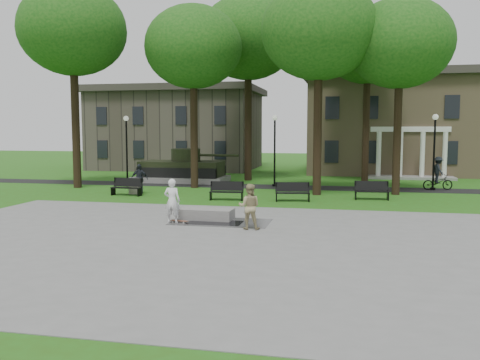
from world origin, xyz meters
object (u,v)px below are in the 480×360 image
Objects in this scene: concrete_block at (207,214)px; friend_watching at (249,207)px; cyclist at (438,176)px; trash_bin at (135,186)px; park_bench_0 at (127,186)px; skateboarder at (172,201)px.

friend_watching is (2.13, -1.72, 0.64)m from concrete_block.
cyclist is 2.18× the size of trash_bin.
park_bench_0 is at bearing 95.11° from cyclist.
friend_watching is at bearing 167.11° from skateboarder.
cyclist reaches higher than trash_bin.
skateboarder is at bearing -13.58° from friend_watching.
trash_bin is (-8.62, 9.23, -0.40)m from friend_watching.
cyclist reaches higher than park_bench_0.
friend_watching is at bearing 133.57° from cyclist.
park_bench_0 reaches higher than concrete_block.
skateboarder reaches higher than friend_watching.
cyclist is at bearing 17.55° from trash_bin.
cyclist is at bearing -124.32° from friend_watching.
park_bench_0 is 1.91× the size of trash_bin.
concrete_block is at bearing -49.19° from trash_bin.
friend_watching is at bearing -38.84° from concrete_block.
skateboarder is 18.95m from cyclist.
cyclist is 19.11m from park_bench_0.
park_bench_0 is (-8.76, 8.42, -0.36)m from friend_watching.
skateboarder reaches higher than concrete_block.
concrete_block is 1.05× the size of cyclist.
trash_bin is (-6.49, 7.51, 0.24)m from concrete_block.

